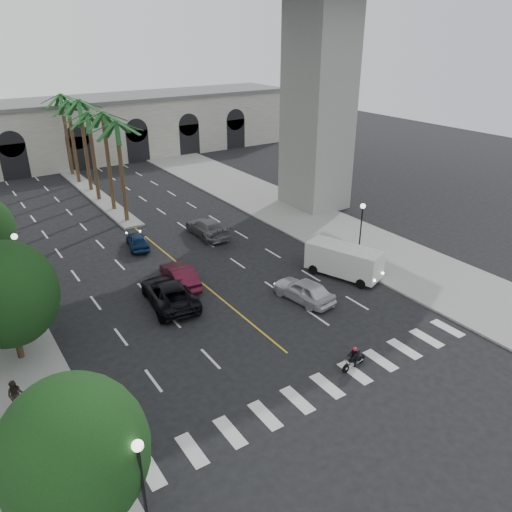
{
  "coord_description": "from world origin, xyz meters",
  "views": [
    {
      "loc": [
        -14.86,
        -17.0,
        17.26
      ],
      "look_at": [
        0.47,
        6.0,
        4.59
      ],
      "focal_mm": 35.0,
      "sensor_mm": 36.0,
      "label": 1
    }
  ],
  "objects_px": {
    "lamp_post_left_far": "(20,264)",
    "motorcycle_rider": "(355,358)",
    "cargo_van": "(344,260)",
    "pedestrian_b": "(16,395)",
    "lamp_post_left_near": "(143,489)",
    "car_e": "(138,241)",
    "car_d": "(207,227)",
    "traffic_signal_far": "(90,396)",
    "car_a": "(304,290)",
    "car_c": "(169,293)",
    "car_b": "(180,276)",
    "lamp_post_right": "(361,230)",
    "traffic_signal_near": "(122,455)"
  },
  "relations": [
    {
      "from": "car_a",
      "to": "car_c",
      "type": "height_order",
      "value": "car_c"
    },
    {
      "from": "lamp_post_left_far",
      "to": "traffic_signal_far",
      "type": "xyz_separation_m",
      "value": [
        0.1,
        -14.5,
        -0.71
      ]
    },
    {
      "from": "car_a",
      "to": "car_c",
      "type": "relative_size",
      "value": 0.77
    },
    {
      "from": "pedestrian_b",
      "to": "car_e",
      "type": "bearing_deg",
      "value": 71.32
    },
    {
      "from": "lamp_post_left_far",
      "to": "lamp_post_right",
      "type": "bearing_deg",
      "value": -19.33
    },
    {
      "from": "lamp_post_left_near",
      "to": "motorcycle_rider",
      "type": "height_order",
      "value": "lamp_post_left_near"
    },
    {
      "from": "car_b",
      "to": "lamp_post_left_near",
      "type": "bearing_deg",
      "value": 67.94
    },
    {
      "from": "car_c",
      "to": "car_e",
      "type": "distance_m",
      "value": 10.45
    },
    {
      "from": "car_d",
      "to": "motorcycle_rider",
      "type": "bearing_deg",
      "value": 85.5
    },
    {
      "from": "traffic_signal_far",
      "to": "cargo_van",
      "type": "xyz_separation_m",
      "value": [
        20.82,
        6.08,
        -1.17
      ]
    },
    {
      "from": "pedestrian_b",
      "to": "car_b",
      "type": "bearing_deg",
      "value": 50.73
    },
    {
      "from": "lamp_post_left_near",
      "to": "car_b",
      "type": "height_order",
      "value": "lamp_post_left_near"
    },
    {
      "from": "lamp_post_right",
      "to": "car_c",
      "type": "height_order",
      "value": "lamp_post_right"
    },
    {
      "from": "motorcycle_rider",
      "to": "car_a",
      "type": "height_order",
      "value": "car_a"
    },
    {
      "from": "traffic_signal_near",
      "to": "car_c",
      "type": "height_order",
      "value": "traffic_signal_near"
    },
    {
      "from": "lamp_post_left_near",
      "to": "pedestrian_b",
      "type": "bearing_deg",
      "value": 103.55
    },
    {
      "from": "lamp_post_left_near",
      "to": "car_a",
      "type": "relative_size",
      "value": 1.14
    },
    {
      "from": "lamp_post_left_near",
      "to": "car_e",
      "type": "bearing_deg",
      "value": 69.41
    },
    {
      "from": "lamp_post_left_near",
      "to": "car_e",
      "type": "xyz_separation_m",
      "value": [
        9.9,
        26.36,
        -2.55
      ]
    },
    {
      "from": "lamp_post_right",
      "to": "car_e",
      "type": "relative_size",
      "value": 1.35
    },
    {
      "from": "traffic_signal_far",
      "to": "car_a",
      "type": "height_order",
      "value": "traffic_signal_far"
    },
    {
      "from": "lamp_post_left_near",
      "to": "lamp_post_right",
      "type": "relative_size",
      "value": 1.0
    },
    {
      "from": "cargo_van",
      "to": "pedestrian_b",
      "type": "distance_m",
      "value": 23.55
    },
    {
      "from": "car_d",
      "to": "cargo_van",
      "type": "distance_m",
      "value": 13.73
    },
    {
      "from": "car_d",
      "to": "lamp_post_left_far",
      "type": "bearing_deg",
      "value": 17.53
    },
    {
      "from": "motorcycle_rider",
      "to": "pedestrian_b",
      "type": "xyz_separation_m",
      "value": [
        -16.24,
        6.65,
        0.35
      ]
    },
    {
      "from": "car_d",
      "to": "car_e",
      "type": "relative_size",
      "value": 1.41
    },
    {
      "from": "car_e",
      "to": "car_a",
      "type": "bearing_deg",
      "value": 124.05
    },
    {
      "from": "lamp_post_left_far",
      "to": "car_c",
      "type": "height_order",
      "value": "lamp_post_left_far"
    },
    {
      "from": "cargo_van",
      "to": "car_e",
      "type": "bearing_deg",
      "value": 108.64
    },
    {
      "from": "lamp_post_left_near",
      "to": "car_b",
      "type": "xyz_separation_m",
      "value": [
        9.9,
        18.08,
        -2.42
      ]
    },
    {
      "from": "car_a",
      "to": "car_b",
      "type": "distance_m",
      "value": 9.13
    },
    {
      "from": "cargo_van",
      "to": "pedestrian_b",
      "type": "height_order",
      "value": "cargo_van"
    },
    {
      "from": "lamp_post_right",
      "to": "traffic_signal_far",
      "type": "height_order",
      "value": "lamp_post_right"
    },
    {
      "from": "motorcycle_rider",
      "to": "cargo_van",
      "type": "xyz_separation_m",
      "value": [
        7.22,
        8.7,
        0.72
      ]
    },
    {
      "from": "traffic_signal_near",
      "to": "pedestrian_b",
      "type": "relative_size",
      "value": 2.25
    },
    {
      "from": "lamp_post_left_far",
      "to": "motorcycle_rider",
      "type": "xyz_separation_m",
      "value": [
        13.7,
        -17.12,
        -2.61
      ]
    },
    {
      "from": "lamp_post_left_far",
      "to": "car_e",
      "type": "xyz_separation_m",
      "value": [
        9.9,
        5.36,
        -2.55
      ]
    },
    {
      "from": "lamp_post_left_near",
      "to": "lamp_post_left_far",
      "type": "height_order",
      "value": "same"
    },
    {
      "from": "motorcycle_rider",
      "to": "car_a",
      "type": "relative_size",
      "value": 0.4
    },
    {
      "from": "lamp_post_left_near",
      "to": "lamp_post_right",
      "type": "bearing_deg",
      "value": 29.69
    },
    {
      "from": "motorcycle_rider",
      "to": "car_e",
      "type": "bearing_deg",
      "value": 91.7
    },
    {
      "from": "car_d",
      "to": "pedestrian_b",
      "type": "height_order",
      "value": "pedestrian_b"
    },
    {
      "from": "traffic_signal_near",
      "to": "cargo_van",
      "type": "bearing_deg",
      "value": 25.84
    },
    {
      "from": "motorcycle_rider",
      "to": "car_c",
      "type": "relative_size",
      "value": 0.31
    },
    {
      "from": "lamp_post_left_far",
      "to": "car_d",
      "type": "relative_size",
      "value": 0.96
    },
    {
      "from": "cargo_van",
      "to": "lamp_post_left_far",
      "type": "bearing_deg",
      "value": 138.07
    },
    {
      "from": "car_a",
      "to": "car_e",
      "type": "height_order",
      "value": "car_a"
    },
    {
      "from": "car_c",
      "to": "cargo_van",
      "type": "distance_m",
      "value": 13.24
    },
    {
      "from": "motorcycle_rider",
      "to": "car_d",
      "type": "bearing_deg",
      "value": 75.48
    }
  ]
}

